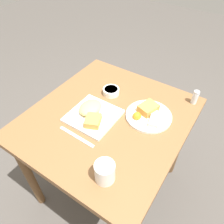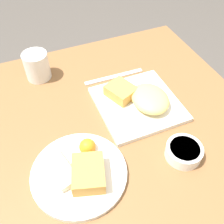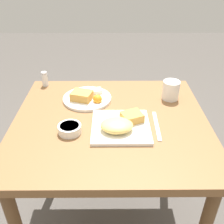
{
  "view_description": "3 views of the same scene",
  "coord_description": "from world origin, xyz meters",
  "px_view_note": "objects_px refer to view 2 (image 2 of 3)",
  "views": [
    {
      "loc": [
        0.66,
        0.46,
        1.55
      ],
      "look_at": [
        0.01,
        0.03,
        0.79
      ],
      "focal_mm": 35.0,
      "sensor_mm": 36.0,
      "label": 1
    },
    {
      "loc": [
        -0.45,
        0.23,
        1.33
      ],
      "look_at": [
        0.02,
        0.03,
        0.77
      ],
      "focal_mm": 42.0,
      "sensor_mm": 36.0,
      "label": 2
    },
    {
      "loc": [
        -0.0,
        -0.96,
        1.38
      ],
      "look_at": [
        0.0,
        -0.02,
        0.79
      ],
      "focal_mm": 42.0,
      "sensor_mm": 36.0,
      "label": 3
    }
  ],
  "objects_px": {
    "plate_square_near": "(140,100)",
    "plate_oval_far": "(80,171)",
    "coffee_mug": "(37,66)",
    "butter_knife": "(114,77)",
    "sauce_ramekin": "(184,151)"
  },
  "relations": [
    {
      "from": "plate_oval_far",
      "to": "coffee_mug",
      "type": "bearing_deg",
      "value": 2.01
    },
    {
      "from": "coffee_mug",
      "to": "sauce_ramekin",
      "type": "bearing_deg",
      "value": -148.88
    },
    {
      "from": "plate_square_near",
      "to": "coffee_mug",
      "type": "bearing_deg",
      "value": 45.38
    },
    {
      "from": "plate_square_near",
      "to": "butter_knife",
      "type": "bearing_deg",
      "value": 8.01
    },
    {
      "from": "butter_knife",
      "to": "coffee_mug",
      "type": "distance_m",
      "value": 0.26
    },
    {
      "from": "plate_oval_far",
      "to": "sauce_ramekin",
      "type": "height_order",
      "value": "plate_oval_far"
    },
    {
      "from": "plate_oval_far",
      "to": "coffee_mug",
      "type": "xyz_separation_m",
      "value": [
        0.42,
        0.01,
        0.03
      ]
    },
    {
      "from": "plate_oval_far",
      "to": "coffee_mug",
      "type": "height_order",
      "value": "coffee_mug"
    },
    {
      "from": "plate_square_near",
      "to": "sauce_ramekin",
      "type": "relative_size",
      "value": 2.54
    },
    {
      "from": "plate_square_near",
      "to": "coffee_mug",
      "type": "distance_m",
      "value": 0.37
    },
    {
      "from": "plate_square_near",
      "to": "butter_knife",
      "type": "relative_size",
      "value": 1.15
    },
    {
      "from": "plate_square_near",
      "to": "plate_oval_far",
      "type": "relative_size",
      "value": 1.01
    },
    {
      "from": "plate_square_near",
      "to": "plate_oval_far",
      "type": "xyz_separation_m",
      "value": [
        -0.16,
        0.25,
        -0.01
      ]
    },
    {
      "from": "butter_knife",
      "to": "sauce_ramekin",
      "type": "bearing_deg",
      "value": 98.47
    },
    {
      "from": "plate_square_near",
      "to": "plate_oval_far",
      "type": "height_order",
      "value": "plate_square_near"
    }
  ]
}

